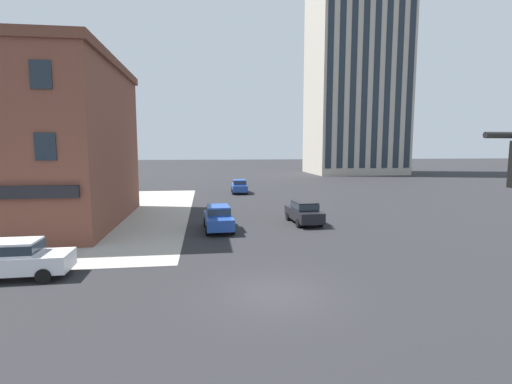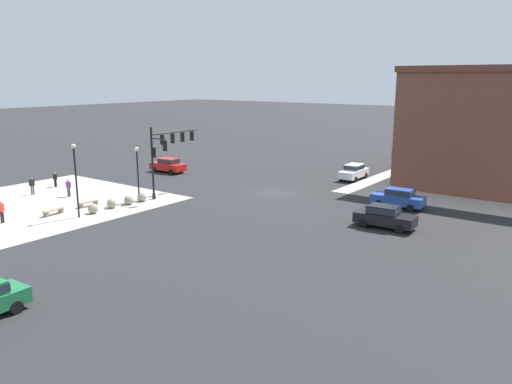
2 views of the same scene
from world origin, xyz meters
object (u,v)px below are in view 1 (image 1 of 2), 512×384
car_main_northbound_near (239,186)px  car_cross_eastbound (304,211)px  car_main_southbound_far (15,258)px  car_main_northbound_far (218,217)px

car_main_northbound_near → car_cross_eastbound: 19.59m
car_main_northbound_near → car_cross_eastbound: size_ratio=0.99×
car_main_northbound_near → car_cross_eastbound: (3.11, -19.34, 0.00)m
car_main_southbound_far → car_cross_eastbound: size_ratio=0.99×
car_main_northbound_near → car_main_northbound_far: size_ratio=0.99×
car_main_northbound_near → car_cross_eastbound: bearing=-80.9°
car_main_northbound_near → car_main_northbound_far: same height
car_main_northbound_near → car_main_southbound_far: size_ratio=1.00×
car_main_northbound_far → car_main_northbound_near: bearing=81.0°
car_main_northbound_far → car_cross_eastbound: size_ratio=1.00×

